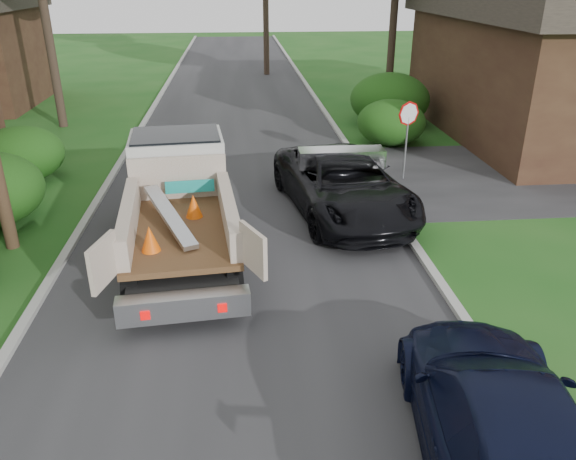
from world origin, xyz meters
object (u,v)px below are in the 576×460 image
Objects in this scene: house_right at (570,54)px; black_pickup at (343,184)px; navy_suv at (504,427)px; flatbed_truck at (179,191)px; stop_sign at (408,124)px.

black_pickup is (-10.24, -7.56, -2.34)m from house_right.
black_pickup reaches higher than navy_suv.
house_right is 19.34m from navy_suv.
navy_suv is (0.43, -8.94, -0.06)m from black_pickup.
black_pickup is at bearing 14.29° from flatbed_truck.
house_right is at bearing 32.66° from stop_sign.
navy_suv is at bearing -120.73° from house_right.
navy_suv is (-2.01, -11.50, -1.02)m from stop_sign.
stop_sign reaches higher than flatbed_truck.
flatbed_truck is 1.11× the size of black_pickup.
house_right is 2.49× the size of navy_suv.
stop_sign is at bearing -147.34° from house_right.
stop_sign reaches higher than black_pickup.
stop_sign is 0.19× the size of house_right.
navy_suv is at bearing -63.33° from flatbed_truck.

